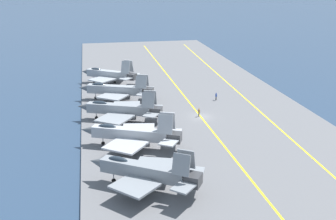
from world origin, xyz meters
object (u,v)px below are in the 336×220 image
at_px(parked_jet_second, 132,134).
at_px(crew_brown_vest, 199,112).
at_px(parked_jet_third, 120,109).
at_px(parked_jet_fourth, 117,90).
at_px(parked_jet_fifth, 109,74).
at_px(crew_blue_vest, 216,96).
at_px(parked_jet_nearest, 145,171).

bearing_deg(parked_jet_second, crew_brown_vest, -48.88).
xyz_separation_m(parked_jet_second, parked_jet_third, (13.53, 0.78, -0.05)).
bearing_deg(parked_jet_fourth, parked_jet_fifth, 3.37).
relative_size(parked_jet_third, parked_jet_fourth, 0.98).
distance_m(parked_jet_fourth, parked_jet_fifth, 14.67).
bearing_deg(crew_brown_vest, parked_jet_fourth, 47.38).
bearing_deg(crew_blue_vest, crew_brown_vest, 146.51).
height_order(parked_jet_third, crew_brown_vest, parked_jet_third).
xyz_separation_m(parked_jet_nearest, parked_jet_fifth, (56.23, 1.53, -0.06)).
height_order(parked_jet_nearest, parked_jet_second, parked_jet_second).
distance_m(parked_jet_nearest, parked_jet_fourth, 41.59).
bearing_deg(parked_jet_third, crew_brown_vest, -91.64).
relative_size(parked_jet_nearest, parked_jet_fifth, 1.03).
bearing_deg(parked_jet_fifth, parked_jet_fourth, -176.63).
height_order(parked_jet_nearest, parked_jet_third, parked_jet_nearest).
xyz_separation_m(parked_jet_third, crew_brown_vest, (-0.45, -15.76, -1.43)).
relative_size(parked_jet_second, parked_jet_fifth, 1.12).
bearing_deg(parked_jet_fifth, crew_blue_vest, -129.10).
bearing_deg(parked_jet_fifth, crew_brown_vest, -150.51).
distance_m(parked_jet_nearest, parked_jet_third, 27.82).
distance_m(parked_jet_second, crew_brown_vest, 19.94).
distance_m(parked_jet_second, parked_jet_fifth, 41.98).
distance_m(parked_jet_third, parked_jet_fourth, 13.78).
bearing_deg(parked_jet_nearest, crew_brown_vest, -28.42).
height_order(parked_jet_second, parked_jet_fourth, parked_jet_second).
height_order(parked_jet_fourth, crew_brown_vest, parked_jet_fourth).
bearing_deg(crew_blue_vest, parked_jet_third, 113.34).
height_order(parked_jet_fifth, crew_brown_vest, parked_jet_fifth).
bearing_deg(parked_jet_second, parked_jet_fourth, 1.02).
relative_size(parked_jet_second, parked_jet_third, 1.01).
height_order(parked_jet_fifth, crew_blue_vest, parked_jet_fifth).
relative_size(parked_jet_fourth, parked_jet_fifth, 1.14).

